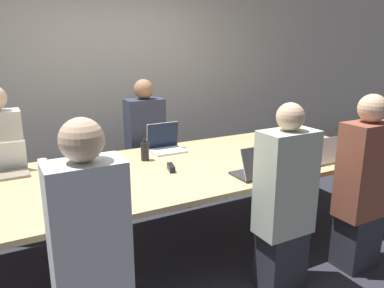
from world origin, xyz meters
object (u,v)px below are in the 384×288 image
at_px(person_far_center, 145,146).
at_px(person_near_left, 90,252).
at_px(laptop_near_midright, 257,168).
at_px(cup_near_midright, 276,162).
at_px(cup_near_right, 342,153).
at_px(laptop_far_center, 165,143).
at_px(person_near_right, 363,187).
at_px(laptop_near_left, 79,198).
at_px(person_near_midright, 284,203).
at_px(cup_near_left, 111,192).
at_px(laptop_far_left, 6,165).
at_px(laptop_near_right, 321,156).
at_px(cup_far_left, 43,165).
at_px(bottle_far_center, 145,151).
at_px(person_far_left, 2,166).
at_px(stapler, 171,168).

bearing_deg(person_far_center, person_near_left, -119.21).
distance_m(laptop_near_midright, cup_near_midright, 0.29).
height_order(cup_near_right, laptop_far_center, laptop_far_center).
bearing_deg(person_near_right, laptop_near_midright, -32.06).
bearing_deg(laptop_near_left, person_near_midright, 162.76).
bearing_deg(person_near_left, cup_near_left, -117.76).
bearing_deg(laptop_far_center, cup_near_left, -132.02).
bearing_deg(person_near_left, laptop_far_left, -77.04).
bearing_deg(person_near_left, laptop_near_right, -169.25).
height_order(laptop_near_left, person_far_center, person_far_center).
bearing_deg(cup_far_left, laptop_far_center, 3.52).
relative_size(laptop_near_left, laptop_far_center, 0.93).
height_order(cup_near_midright, person_far_center, person_far_center).
bearing_deg(cup_near_left, laptop_near_midright, -6.73).
relative_size(cup_far_left, bottle_far_center, 0.48).
bearing_deg(person_far_center, bottle_far_center, -111.67).
bearing_deg(person_near_right, laptop_far_left, -30.82).
bearing_deg(cup_near_left, laptop_far_left, 124.36).
bearing_deg(bottle_far_center, person_near_right, -43.98).
bearing_deg(laptop_near_right, person_near_left, 10.75).
relative_size(cup_far_left, laptop_far_center, 0.30).
bearing_deg(person_near_left, laptop_far_center, -127.33).
relative_size(laptop_far_center, person_far_center, 0.23).
xyz_separation_m(cup_near_right, cup_near_midright, (-0.72, 0.06, 0.00)).
xyz_separation_m(laptop_near_right, person_near_left, (-2.13, -0.40, -0.12)).
distance_m(cup_near_left, person_near_midright, 1.22).
distance_m(cup_near_left, laptop_near_midright, 1.14).
relative_size(laptop_near_left, laptop_near_midright, 0.93).
bearing_deg(person_near_right, cup_far_left, -32.98).
xyz_separation_m(laptop_near_left, cup_near_left, (0.23, 0.08, -0.04)).
bearing_deg(laptop_near_midright, person_far_center, -77.54).
relative_size(cup_near_right, bottle_far_center, 0.50).
bearing_deg(cup_near_right, bottle_far_center, 153.49).
bearing_deg(bottle_far_center, laptop_near_left, -134.07).
xyz_separation_m(laptop_far_left, laptop_near_left, (0.37, -0.96, 0.00)).
height_order(person_far_left, cup_near_left, person_far_left).
relative_size(laptop_near_left, cup_near_left, 3.59).
relative_size(laptop_near_midright, bottle_far_center, 1.62).
xyz_separation_m(person_near_left, laptop_near_midright, (1.41, 0.39, 0.13)).
height_order(cup_near_right, cup_near_left, cup_near_right).
bearing_deg(person_near_left, person_far_center, -119.21).
bearing_deg(laptop_near_right, stapler, -19.84).
relative_size(cup_near_right, laptop_near_left, 0.33).
height_order(laptop_far_center, person_far_center, person_far_center).
bearing_deg(person_near_midright, cup_near_left, -24.07).
xyz_separation_m(cup_near_right, laptop_near_left, (-2.36, 0.03, 0.03)).
height_order(person_far_left, person_near_right, person_far_left).
bearing_deg(laptop_near_left, bottle_far_center, -134.07).
bearing_deg(laptop_near_left, laptop_near_midright, 177.70).
bearing_deg(laptop_near_left, cup_near_right, 179.33).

